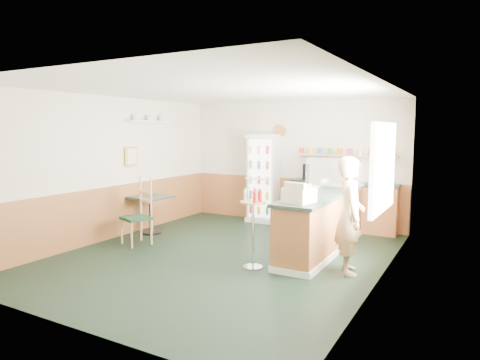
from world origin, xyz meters
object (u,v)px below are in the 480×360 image
Objects in this scene: display_case at (335,173)px; condiment_stand at (253,217)px; drinks_fridge at (263,178)px; cafe_table at (151,207)px; cafe_chair at (140,209)px; cash_register at (299,195)px; shopkeeper at (350,216)px.

display_case is 2.18m from condiment_stand.
drinks_fridge is 3.34m from condiment_stand.
cafe_chair reaches higher than cafe_table.
drinks_fridge is 2.03× the size of display_case.
cash_register reaches higher than cafe_table.
condiment_stand is at bearing -145.49° from cash_register.
condiment_stand is at bearing -107.06° from display_case.
shopkeeper is at bearing 23.08° from cafe_chair.
shopkeeper reaches higher than display_case.
display_case reaches higher than condiment_stand.
cafe_chair is at bearing -111.99° from drinks_fridge.
cash_register reaches higher than condiment_stand.
cafe_chair reaches higher than condiment_stand.
drinks_fridge is at bearing 113.56° from condiment_stand.
condiment_stand is at bearing -66.44° from drinks_fridge.
cash_register is 0.76m from condiment_stand.
drinks_fridge is at bearing 22.01° from shopkeeper.
shopkeeper reaches higher than cafe_table.
drinks_fridge is at bearing 136.42° from cash_register.
cash_register is at bearing -10.69° from cafe_table.
drinks_fridge reaches higher than cafe_chair.
shopkeeper is at bearing 27.96° from cash_register.
shopkeeper is 1.43× the size of condiment_stand.
cafe_table is (-2.78, 0.91, -0.24)m from condiment_stand.
display_case reaches higher than cash_register.
condiment_stand is 1.56× the size of cafe_table.
cash_register is 0.32× the size of cafe_chair.
display_case is 0.57× the size of shopkeeper.
drinks_fridge is 3.05m from cafe_chair.
cash_register is at bearing -54.97° from drinks_fridge.
display_case is 2.46× the size of cash_register.
cafe_table is at bearing 134.81° from cafe_chair.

